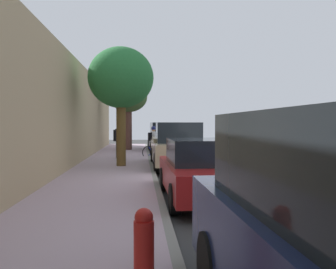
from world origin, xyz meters
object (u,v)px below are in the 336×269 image
(parked_suv_black_nearest, at_px, (164,137))
(pedestrian_on_phone, at_px, (119,139))
(bicycle_at_curb, at_px, (158,152))
(street_tree_mid_block, at_px, (121,79))
(street_tree_near_cyclist, at_px, (128,98))
(parked_sedan_red_mid, at_px, (201,170))
(fire_hydrant, at_px, (144,247))
(parked_pickup_tan_second, at_px, (176,148))
(cyclist_with_backpack, at_px, (153,138))

(parked_suv_black_nearest, distance_m, pedestrian_on_phone, 6.48)
(bicycle_at_curb, distance_m, street_tree_mid_block, 6.01)
(street_tree_near_cyclist, height_order, pedestrian_on_phone, street_tree_near_cyclist)
(bicycle_at_curb, bearing_deg, parked_sedan_red_mid, 92.96)
(parked_sedan_red_mid, xyz_separation_m, street_tree_mid_block, (2.30, -6.33, 3.00))
(street_tree_mid_block, distance_m, fire_hydrant, 11.83)
(parked_pickup_tan_second, xyz_separation_m, street_tree_mid_block, (2.30, -0.01, 2.85))
(parked_pickup_tan_second, height_order, street_tree_mid_block, street_tree_mid_block)
(bicycle_at_curb, distance_m, fire_hydrant, 16.05)
(bicycle_at_curb, height_order, fire_hydrant, fire_hydrant)
(parked_suv_black_nearest, distance_m, parked_sedan_red_mid, 15.68)
(parked_suv_black_nearest, bearing_deg, bicycle_at_curb, 82.35)
(parked_sedan_red_mid, height_order, street_tree_near_cyclist, street_tree_near_cyclist)
(parked_pickup_tan_second, relative_size, fire_hydrant, 6.32)
(parked_pickup_tan_second, xyz_separation_m, fire_hydrant, (1.46, 11.35, -0.31))
(parked_pickup_tan_second, distance_m, cyclist_with_backpack, 5.18)
(street_tree_near_cyclist, height_order, street_tree_mid_block, street_tree_mid_block)
(parked_sedan_red_mid, xyz_separation_m, cyclist_with_backpack, (0.79, -11.44, 0.34))
(parked_sedan_red_mid, distance_m, street_tree_mid_block, 7.38)
(parked_sedan_red_mid, distance_m, bicycle_at_curb, 11.01)
(pedestrian_on_phone, distance_m, fire_hydrant, 14.84)
(parked_suv_black_nearest, relative_size, cyclist_with_backpack, 2.67)
(parked_sedan_red_mid, xyz_separation_m, street_tree_near_cyclist, (2.30, -15.85, 2.88))
(pedestrian_on_phone, bearing_deg, bicycle_at_curb, -148.18)
(street_tree_near_cyclist, bearing_deg, parked_suv_black_nearest, 175.91)
(parked_pickup_tan_second, distance_m, street_tree_mid_block, 3.66)
(parked_suv_black_nearest, bearing_deg, cyclist_with_backpack, 78.63)
(bicycle_at_curb, distance_m, pedestrian_on_phone, 2.47)
(street_tree_near_cyclist, height_order, fire_hydrant, street_tree_near_cyclist)
(parked_pickup_tan_second, bearing_deg, fire_hydrant, 82.66)
(street_tree_mid_block, bearing_deg, fire_hydrant, 94.19)
(cyclist_with_backpack, distance_m, fire_hydrant, 16.49)
(pedestrian_on_phone, bearing_deg, street_tree_near_cyclist, -92.51)
(street_tree_mid_block, xyz_separation_m, fire_hydrant, (-0.83, 11.36, -3.17))
(street_tree_near_cyclist, relative_size, fire_hydrant, 5.47)
(parked_pickup_tan_second, relative_size, street_tree_near_cyclist, 1.16)
(street_tree_near_cyclist, bearing_deg, cyclist_with_backpack, 108.85)
(parked_pickup_tan_second, bearing_deg, street_tree_near_cyclist, -76.44)
(parked_sedan_red_mid, bearing_deg, parked_pickup_tan_second, -90.00)
(parked_sedan_red_mid, bearing_deg, pedestrian_on_phone, -75.28)
(street_tree_near_cyclist, bearing_deg, street_tree_mid_block, 90.00)
(cyclist_with_backpack, bearing_deg, pedestrian_on_phone, 43.57)
(parked_suv_black_nearest, xyz_separation_m, bicycle_at_curb, (0.63, 4.68, -0.65))
(parked_pickup_tan_second, distance_m, street_tree_near_cyclist, 10.17)
(street_tree_near_cyclist, bearing_deg, parked_pickup_tan_second, 103.56)
(parked_sedan_red_mid, bearing_deg, cyclist_with_backpack, -86.04)
(cyclist_with_backpack, distance_m, street_tree_near_cyclist, 5.30)
(street_tree_near_cyclist, xyz_separation_m, pedestrian_on_phone, (0.27, 6.09, -2.49))
(parked_sedan_red_mid, distance_m, street_tree_near_cyclist, 16.27)
(parked_pickup_tan_second, height_order, pedestrian_on_phone, parked_pickup_tan_second)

